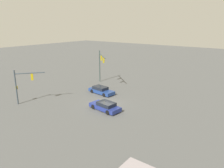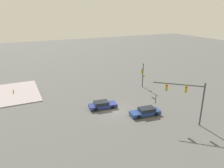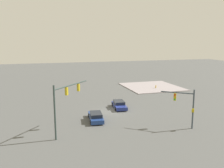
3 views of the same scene
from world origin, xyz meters
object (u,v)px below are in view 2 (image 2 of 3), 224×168
(traffic_signal_opposite_side, at_px, (143,73))
(fire_hydrant_on_curb, at_px, (13,91))
(sedan_car_approaching, at_px, (145,112))
(sedan_car_waiting_far, at_px, (102,105))
(traffic_signal_near_corner, at_px, (188,95))

(traffic_signal_opposite_side, xyz_separation_m, fire_hydrant_on_curb, (24.41, -8.37, -2.83))
(sedan_car_approaching, distance_m, sedan_car_waiting_far, 7.28)
(traffic_signal_opposite_side, height_order, fire_hydrant_on_curb, traffic_signal_opposite_side)
(traffic_signal_near_corner, relative_size, sedan_car_waiting_far, 1.33)
(sedan_car_approaching, height_order, fire_hydrant_on_curb, sedan_car_approaching)
(sedan_car_approaching, relative_size, sedan_car_waiting_far, 1.03)
(traffic_signal_opposite_side, distance_m, sedan_car_waiting_far, 12.64)
(sedan_car_approaching, height_order, sedan_car_waiting_far, same)
(sedan_car_waiting_far, bearing_deg, fire_hydrant_on_curb, 140.84)
(fire_hydrant_on_curb, bearing_deg, traffic_signal_near_corner, 133.37)
(traffic_signal_near_corner, distance_m, sedan_car_waiting_far, 13.79)
(sedan_car_approaching, bearing_deg, traffic_signal_opposite_side, -113.94)
(traffic_signal_near_corner, bearing_deg, fire_hydrant_on_curb, -5.09)
(sedan_car_waiting_far, distance_m, fire_hydrant_on_curb, 18.97)
(traffic_signal_opposite_side, bearing_deg, sedan_car_approaching, 7.93)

